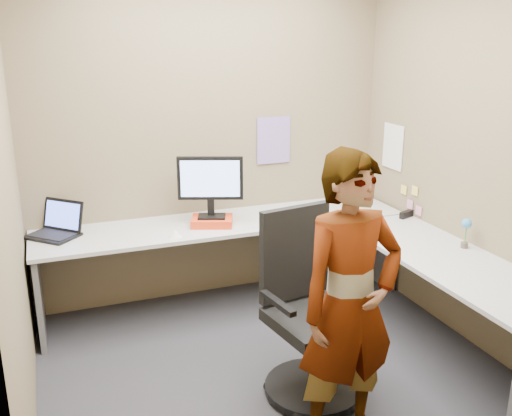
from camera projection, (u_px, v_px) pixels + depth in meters
name	position (u px, v px, depth m)	size (l,w,h in m)	color
ground	(269.00, 364.00, 3.91)	(3.00, 3.00, 0.00)	#2A292F
wall_back	(211.00, 138.00, 4.67)	(3.00, 3.00, 0.00)	brown
wall_right	(468.00, 155.00, 4.02)	(2.70, 2.70, 0.00)	brown
wall_left	(8.00, 196.00, 3.00)	(2.70, 2.70, 0.00)	brown
desk	(305.00, 256.00, 4.23)	(2.98, 2.58, 0.73)	#BCBCBC
paper_ream	(212.00, 221.00, 4.47)	(0.32, 0.23, 0.06)	red
monitor	(210.00, 182.00, 4.39)	(0.49, 0.23, 0.48)	black
laptop	(57.00, 227.00, 4.24)	(0.46, 0.46, 0.25)	black
trackball_mouse	(202.00, 224.00, 4.43)	(0.12, 0.08, 0.07)	#B7B7BC
origami	(175.00, 233.00, 4.20)	(0.10, 0.10, 0.06)	white
stapler	(407.00, 214.00, 4.66)	(0.15, 0.04, 0.06)	black
flower	(466.00, 228.00, 3.96)	(0.07, 0.07, 0.22)	brown
calendar_purple	(274.00, 140.00, 4.86)	(0.30, 0.01, 0.40)	#846BB7
calendar_white	(393.00, 147.00, 4.85)	(0.01, 0.28, 0.38)	white
sticky_note_a	(415.00, 191.00, 4.62)	(0.01, 0.07, 0.07)	#F2E059
sticky_note_b	(410.00, 204.00, 4.71)	(0.01, 0.07, 0.07)	pink
sticky_note_c	(419.00, 211.00, 4.61)	(0.01, 0.07, 0.07)	pink
sticky_note_d	(404.00, 190.00, 4.77)	(0.01, 0.07, 0.07)	#F2E059
office_chair	(308.00, 322.00, 3.51)	(0.63, 0.61, 1.15)	black
person	(350.00, 305.00, 2.95)	(0.60, 0.39, 1.64)	#999399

